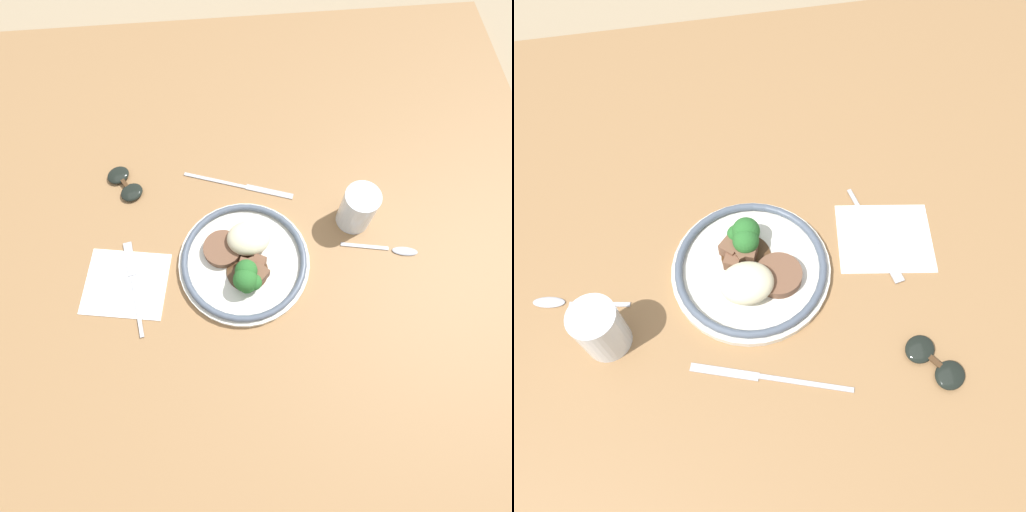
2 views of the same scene
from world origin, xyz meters
The scene contains 9 objects.
ground_plane centered at (0.00, 0.00, 0.00)m, with size 8.00×8.00×0.00m, color #998466.
dining_table centered at (0.00, 0.00, 0.02)m, with size 1.37×1.29×0.03m.
napkin centered at (-0.18, -0.03, 0.03)m, with size 0.17×0.15×0.00m.
plate centered at (0.05, -0.02, 0.05)m, with size 0.24×0.24×0.07m.
juice_glass centered at (0.26, 0.06, 0.07)m, with size 0.07×0.07×0.09m.
fork centered at (-0.16, -0.03, 0.04)m, with size 0.04×0.19×0.00m.
knife centered at (0.06, 0.15, 0.03)m, with size 0.22×0.08×0.00m.
spoon centered at (0.33, -0.01, 0.03)m, with size 0.15×0.04×0.01m.
sunglasses centered at (-0.18, 0.18, 0.04)m, with size 0.09×0.10×0.01m.
Camera 2 is at (0.08, 0.35, 0.72)m, focal length 35.00 mm.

